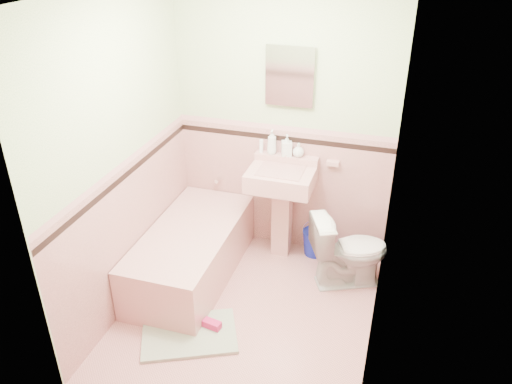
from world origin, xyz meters
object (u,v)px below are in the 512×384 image
(sink, at_px, (280,214))
(bucket, at_px, (315,242))
(soap_bottle_left, at_px, (272,142))
(shoe, at_px, (212,324))
(bathtub, at_px, (191,254))
(toilet, at_px, (349,250))
(medicine_cabinet, at_px, (290,76))
(soap_bottle_right, at_px, (298,150))
(soap_bottle_mid, at_px, (287,145))

(sink, relative_size, bucket, 3.67)
(soap_bottle_left, relative_size, shoe, 1.54)
(sink, xyz_separation_m, soap_bottle_left, (-0.14, 0.18, 0.63))
(bathtub, xyz_separation_m, toilet, (1.36, 0.31, 0.11))
(medicine_cabinet, distance_m, soap_bottle_right, 0.66)
(soap_bottle_mid, distance_m, soap_bottle_right, 0.11)
(soap_bottle_right, bearing_deg, bathtub, -137.90)
(bathtub, height_order, soap_bottle_mid, soap_bottle_mid)
(sink, xyz_separation_m, soap_bottle_right, (0.11, 0.18, 0.59))
(toilet, distance_m, shoe, 1.34)
(soap_bottle_left, height_order, soap_bottle_right, soap_bottle_left)
(sink, bearing_deg, shoe, -102.30)
(bathtub, relative_size, soap_bottle_right, 11.56)
(shoe, bearing_deg, bathtub, 135.69)
(soap_bottle_right, xyz_separation_m, bucket, (0.22, -0.05, -0.92))
(sink, xyz_separation_m, soap_bottle_mid, (-0.00, 0.18, 0.62))
(soap_bottle_right, distance_m, toilet, 0.99)
(bucket, bearing_deg, bathtub, -146.73)
(shoe, bearing_deg, bucket, 76.52)
(soap_bottle_right, bearing_deg, medicine_cabinet, 164.17)
(bathtub, bearing_deg, bucket, 33.27)
(bathtub, height_order, medicine_cabinet, medicine_cabinet)
(soap_bottle_mid, bearing_deg, soap_bottle_left, 180.00)
(bathtub, bearing_deg, soap_bottle_right, 42.10)
(toilet, bearing_deg, medicine_cabinet, 32.83)
(medicine_cabinet, distance_m, bucket, 1.61)
(medicine_cabinet, bearing_deg, soap_bottle_left, -167.98)
(toilet, xyz_separation_m, bucket, (-0.36, 0.35, -0.21))
(sink, distance_m, soap_bottle_left, 0.67)
(soap_bottle_right, bearing_deg, bucket, -13.86)
(sink, height_order, soap_bottle_left, soap_bottle_left)
(toilet, bearing_deg, bathtub, 78.05)
(medicine_cabinet, xyz_separation_m, shoe, (-0.25, -1.35, -1.64))
(bathtub, bearing_deg, sink, 37.93)
(sink, xyz_separation_m, bucket, (0.32, 0.13, -0.33))
(soap_bottle_left, bearing_deg, bathtub, -127.21)
(soap_bottle_left, relative_size, toilet, 0.33)
(bathtub, bearing_deg, medicine_cabinet, 47.42)
(soap_bottle_mid, xyz_separation_m, bucket, (0.32, -0.05, -0.95))
(toilet, bearing_deg, soap_bottle_left, 39.17)
(bathtub, relative_size, bucket, 6.01)
(bathtub, xyz_separation_m, soap_bottle_mid, (0.68, 0.71, 0.85))
(soap_bottle_left, height_order, toilet, soap_bottle_left)
(soap_bottle_mid, bearing_deg, bucket, -9.33)
(soap_bottle_mid, height_order, toilet, soap_bottle_mid)
(soap_bottle_mid, relative_size, shoe, 1.35)
(bucket, bearing_deg, shoe, -114.18)
(sink, bearing_deg, soap_bottle_mid, 90.78)
(sink, xyz_separation_m, medicine_cabinet, (0.00, 0.21, 1.24))
(toilet, height_order, shoe, toilet)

